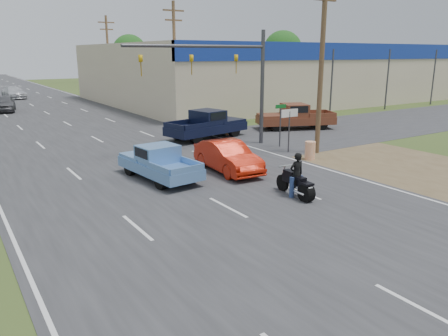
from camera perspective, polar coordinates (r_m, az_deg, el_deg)
ground at (r=11.31m, az=24.41°, el=-16.50°), size 200.00×200.00×0.00m
main_road at (r=46.04m, az=-22.16°, el=6.69°), size 15.00×180.00×0.02m
cross_road at (r=25.06m, az=-12.20°, el=1.49°), size 120.00×10.00×0.02m
dirt_verge at (r=25.18m, az=19.22°, el=1.04°), size 8.00×18.00×0.01m
big_box_store at (r=60.46m, az=9.42°, el=12.39°), size 50.00×28.10×6.60m
utility_pole_1 at (r=25.39m, az=12.64°, el=13.74°), size 2.00×0.28×10.00m
utility_pole_2 at (r=40.16m, az=-6.46°, el=14.24°), size 2.00×0.28×10.00m
utility_pole_3 at (r=56.82m, az=-14.88°, el=13.99°), size 2.00×0.28×10.00m
tree_3 at (r=98.20m, az=7.66°, el=14.98°), size 8.40×8.40×10.40m
tree_5 at (r=107.06m, az=-12.22°, el=14.59°), size 7.98×7.98×9.88m
barrel_0 at (r=24.17m, az=11.18°, el=2.25°), size 0.56×0.56×1.00m
barrel_1 at (r=30.93m, az=0.74°, el=5.24°), size 0.56×0.56×1.00m
lane_sign at (r=25.49m, az=8.54°, el=6.21°), size 1.20×0.08×2.52m
street_name_sign at (r=27.05m, az=7.37°, el=6.11°), size 0.80×0.08×2.61m
signal_mast at (r=26.18m, az=0.31°, el=12.97°), size 9.12×0.40×7.00m
red_convertible at (r=21.20m, az=0.48°, el=1.47°), size 1.89×4.62×1.49m
motorcycle at (r=17.69m, az=9.52°, el=-2.22°), size 0.70×2.29×1.16m
rider at (r=17.64m, az=9.44°, el=-1.08°), size 0.66×0.46×1.73m
blue_pickup at (r=20.24m, az=-8.64°, el=0.80°), size 2.30×4.92×1.58m
navy_pickup at (r=29.80m, az=-2.08°, el=5.77°), size 6.09×3.33×1.91m
brown_pickup at (r=33.86m, az=9.12°, el=6.68°), size 6.17×4.23×1.91m
distant_car_grey at (r=48.71m, az=-26.78°, el=7.53°), size 2.69×4.99×1.61m
distant_car_silver at (r=62.51m, az=-25.76°, el=8.87°), size 2.62×5.43×1.52m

